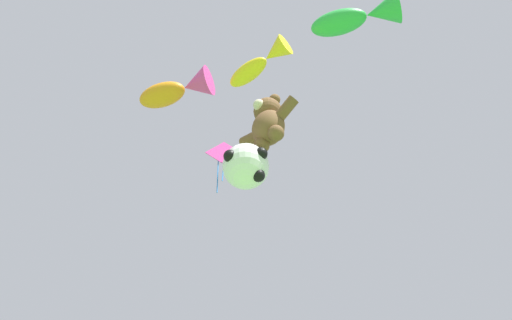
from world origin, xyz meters
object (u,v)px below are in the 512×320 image
Objects in this scene: soccer_ball_kite at (246,166)px; fish_kite_emerald at (360,17)px; teddy_bear_kite at (268,122)px; fish_kite_tangerine at (179,90)px; fish_kite_goldfin at (262,62)px; diamond_kite at (223,155)px.

fish_kite_emerald reaches higher than soccer_ball_kite.
teddy_bear_kite is at bearing -164.29° from fish_kite_emerald.
fish_kite_goldfin is at bearing 23.93° from fish_kite_tangerine.
fish_kite_tangerine is 2.72m from diamond_kite.
fish_kite_tangerine reaches higher than teddy_bear_kite.
fish_kite_tangerine is at bearing -68.08° from diamond_kite.
diamond_kite is (-3.25, 1.51, 0.51)m from fish_kite_goldfin.
soccer_ball_kite is at bearing -26.21° from diamond_kite.
fish_kite_tangerine reaches higher than fish_kite_goldfin.
soccer_ball_kite is 0.50× the size of fish_kite_tangerine.
soccer_ball_kite is 3.57m from fish_kite_goldfin.
fish_kite_tangerine is 0.93× the size of diamond_kite.
diamond_kite reaches higher than fish_kite_emerald.
fish_kite_emerald reaches higher than teddy_bear_kite.
teddy_bear_kite is 1.60× the size of soccer_ball_kite.
fish_kite_goldfin is at bearing -21.30° from soccer_ball_kite.
fish_kite_goldfin is at bearing -154.56° from fish_kite_emerald.
diamond_kite reaches higher than fish_kite_goldfin.
diamond_kite reaches higher than soccer_ball_kite.
fish_kite_goldfin is at bearing -59.04° from teddy_bear_kite.
teddy_bear_kite is at bearing -20.03° from diamond_kite.
fish_kite_emerald is (3.38, 0.85, 4.18)m from soccer_ball_kite.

